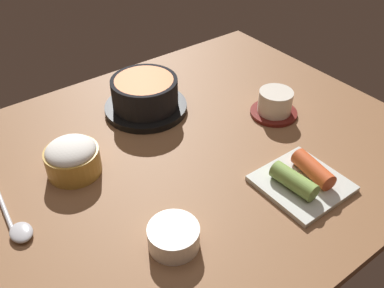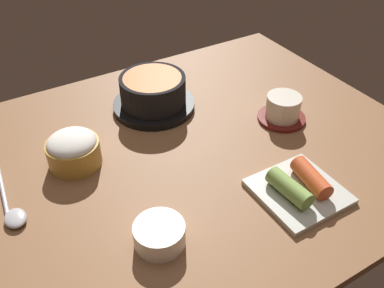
{
  "view_description": "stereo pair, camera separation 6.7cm",
  "coord_description": "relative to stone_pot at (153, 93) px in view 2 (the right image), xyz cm",
  "views": [
    {
      "loc": [
        -36.16,
        -53.1,
        56.12
      ],
      "look_at": [
        2.0,
        -2.0,
        5.0
      ],
      "focal_mm": 39.09,
      "sensor_mm": 36.0,
      "label": 1
    },
    {
      "loc": [
        -30.62,
        -56.8,
        56.12
      ],
      "look_at": [
        2.0,
        -2.0,
        5.0
      ],
      "focal_mm": 39.09,
      "sensor_mm": 36.0,
      "label": 2
    }
  ],
  "objects": [
    {
      "name": "dining_table",
      "position": [
        -3.27,
        -17.36,
        -4.88
      ],
      "size": [
        100.0,
        76.0,
        2.0
      ],
      "primitive_type": "cube",
      "color": "brown",
      "rests_on": "ground"
    },
    {
      "name": "kimchi_plate",
      "position": [
        9.8,
        -38.22,
        -2.36
      ],
      "size": [
        14.62,
        14.62,
        4.3
      ],
      "color": "silver",
      "rests_on": "dining_table"
    },
    {
      "name": "side_bowl_near",
      "position": [
        -16.65,
        -35.15,
        -1.86
      ],
      "size": [
        8.27,
        8.27,
        3.78
      ],
      "color": "white",
      "rests_on": "dining_table"
    },
    {
      "name": "rice_bowl",
      "position": [
        -21.93,
        -9.64,
        -0.4
      ],
      "size": [
        10.22,
        10.22,
        6.84
      ],
      "color": "#B78C38",
      "rests_on": "dining_table"
    },
    {
      "name": "stone_pot",
      "position": [
        0.0,
        0.0,
        0.0
      ],
      "size": [
        18.77,
        18.77,
        8.01
      ],
      "color": "black",
      "rests_on": "dining_table"
    },
    {
      "name": "tea_cup_with_saucer",
      "position": [
        22.31,
        -18.75,
        -1.08
      ],
      "size": [
        10.61,
        10.61,
        5.94
      ],
      "color": "maroon",
      "rests_on": "dining_table"
    },
    {
      "name": "spoon",
      "position": [
        -35.59,
        -16.53,
        -3.26
      ],
      "size": [
        3.6,
        17.38,
        1.35
      ],
      "color": "#B7B7BC",
      "rests_on": "dining_table"
    }
  ]
}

